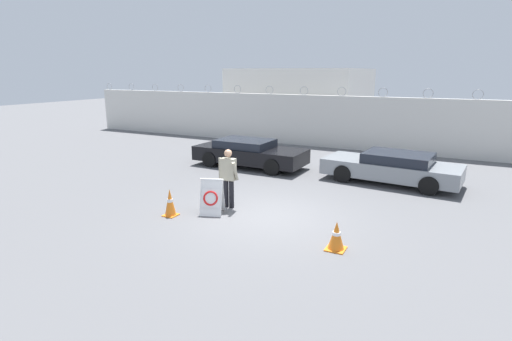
{
  "coord_description": "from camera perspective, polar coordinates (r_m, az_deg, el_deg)",
  "views": [
    {
      "loc": [
        4.58,
        -9.59,
        3.96
      ],
      "look_at": [
        -1.03,
        1.38,
        0.91
      ],
      "focal_mm": 28.0,
      "sensor_mm": 36.0,
      "label": 1
    }
  ],
  "objects": [
    {
      "name": "ground_plane",
      "position": [
        11.35,
        1.47,
        -6.55
      ],
      "size": [
        90.0,
        90.0,
        0.0
      ],
      "primitive_type": "plane",
      "color": "#5B5B5E"
    },
    {
      "name": "perimeter_wall",
      "position": [
        21.4,
        14.62,
        6.53
      ],
      "size": [
        36.0,
        0.3,
        3.21
      ],
      "color": "silver",
      "rests_on": "ground_plane"
    },
    {
      "name": "building_block",
      "position": [
        28.4,
        6.64,
        10.03
      ],
      "size": [
        8.31,
        7.58,
        4.18
      ],
      "color": "silver",
      "rests_on": "ground_plane"
    },
    {
      "name": "traffic_cone_near",
      "position": [
        11.52,
        -12.18,
        -4.5
      ],
      "size": [
        0.37,
        0.37,
        0.79
      ],
      "color": "orange",
      "rests_on": "ground_plane"
    },
    {
      "name": "parked_car_front_coupe",
      "position": [
        17.08,
        -1.0,
        2.56
      ],
      "size": [
        4.83,
        2.01,
        1.16
      ],
      "rotation": [
        0.0,
        0.0,
        -0.02
      ],
      "color": "black",
      "rests_on": "ground_plane"
    },
    {
      "name": "traffic_cone_mid",
      "position": [
        9.38,
        11.41,
        -9.13
      ],
      "size": [
        0.44,
        0.44,
        0.68
      ],
      "color": "orange",
      "rests_on": "ground_plane"
    },
    {
      "name": "security_guard",
      "position": [
        11.84,
        -3.97,
        -0.69
      ],
      "size": [
        0.65,
        0.38,
        1.77
      ],
      "rotation": [
        0.0,
        0.0,
        0.08
      ],
      "color": "black",
      "rests_on": "ground_plane"
    },
    {
      "name": "parked_car_rear_sedan",
      "position": [
        15.37,
        18.85,
        0.46
      ],
      "size": [
        4.94,
        2.33,
        1.13
      ],
      "rotation": [
        0.0,
        0.0,
        3.05
      ],
      "color": "black",
      "rests_on": "ground_plane"
    },
    {
      "name": "barricade_sign",
      "position": [
        11.45,
        -6.33,
        -3.73
      ],
      "size": [
        0.8,
        0.81,
        1.03
      ],
      "rotation": [
        0.0,
        0.0,
        0.34
      ],
      "color": "white",
      "rests_on": "ground_plane"
    }
  ]
}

